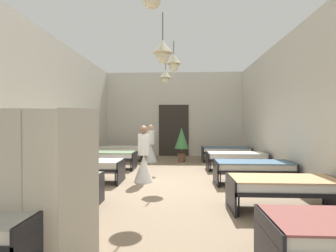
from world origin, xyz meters
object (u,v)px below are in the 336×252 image
(bed_right_row_2, at_px, (253,167))
(nurse_mid_aisle, at_px, (144,162))
(potted_plant, at_px, (182,140))
(bed_right_row_1, at_px, (284,185))
(bed_right_row_4, at_px, (226,150))
(nurse_near_aisle, at_px, (151,149))
(bed_left_row_1, at_px, (47,183))
(bed_left_row_3, at_px, (107,156))
(privacy_screen, at_px, (42,186))
(bed_left_row_4, at_px, (121,150))
(bed_left_row_2, at_px, (86,165))
(bed_right_row_3, at_px, (236,157))

(bed_right_row_2, bearing_deg, nurse_mid_aisle, 177.40)
(potted_plant, bearing_deg, bed_right_row_1, -71.93)
(bed_right_row_4, bearing_deg, nurse_near_aisle, -174.02)
(bed_right_row_2, relative_size, nurse_mid_aisle, 1.28)
(bed_left_row_1, xyz_separation_m, bed_right_row_4, (4.29, 5.69, 0.00))
(nurse_mid_aisle, relative_size, potted_plant, 1.09)
(bed_left_row_3, distance_m, bed_right_row_4, 4.69)
(bed_right_row_1, height_order, privacy_screen, privacy_screen)
(bed_left_row_1, bearing_deg, bed_right_row_2, 23.86)
(bed_left_row_4, bearing_deg, bed_left_row_2, -90.00)
(bed_left_row_4, relative_size, privacy_screen, 1.12)
(bed_right_row_1, distance_m, nurse_near_aisle, 6.15)
(bed_left_row_3, bearing_deg, nurse_near_aisle, 50.87)
(bed_right_row_2, distance_m, nurse_near_aisle, 4.59)
(bed_left_row_3, xyz_separation_m, bed_right_row_3, (4.29, 0.00, 0.00))
(bed_left_row_4, bearing_deg, bed_right_row_4, 0.00)
(privacy_screen, bearing_deg, bed_left_row_3, 83.95)
(bed_left_row_2, height_order, bed_left_row_4, same)
(bed_right_row_4, relative_size, nurse_near_aisle, 1.28)
(bed_left_row_3, distance_m, potted_plant, 3.04)
(bed_left_row_2, xyz_separation_m, bed_left_row_4, (0.00, 3.79, 0.00))
(bed_right_row_1, distance_m, bed_right_row_4, 5.69)
(nurse_mid_aisle, bearing_deg, nurse_near_aisle, 38.37)
(bed_right_row_2, bearing_deg, bed_left_row_4, 138.50)
(bed_right_row_3, bearing_deg, bed_left_row_1, -138.50)
(bed_right_row_1, xyz_separation_m, privacy_screen, (-3.34, -1.84, 0.41))
(bed_right_row_1, distance_m, bed_right_row_3, 3.79)
(nurse_near_aisle, relative_size, nurse_mid_aisle, 1.00)
(bed_left_row_2, bearing_deg, bed_left_row_3, 90.00)
(bed_left_row_1, distance_m, bed_right_row_4, 7.12)
(bed_left_row_4, bearing_deg, bed_right_row_2, -41.50)
(bed_left_row_2, bearing_deg, bed_right_row_2, 0.00)
(bed_right_row_2, relative_size, potted_plant, 1.40)
(bed_left_row_1, xyz_separation_m, bed_right_row_2, (4.29, 1.90, 0.00))
(bed_left_row_3, relative_size, bed_right_row_4, 1.00)
(bed_right_row_1, xyz_separation_m, bed_left_row_3, (-4.29, 3.79, 0.00))
(bed_left_row_3, xyz_separation_m, nurse_near_aisle, (1.29, 1.58, 0.09))
(bed_left_row_3, bearing_deg, privacy_screen, -80.43)
(bed_left_row_2, bearing_deg, bed_right_row_1, -23.86)
(potted_plant, bearing_deg, bed_left_row_3, -146.48)
(nurse_mid_aisle, bearing_deg, bed_right_row_2, -57.85)
(privacy_screen, bearing_deg, bed_right_row_1, 13.31)
(bed_right_row_1, bearing_deg, potted_plant, 108.07)
(bed_right_row_3, distance_m, bed_left_row_4, 4.69)
(bed_right_row_2, height_order, bed_left_row_3, same)
(bed_right_row_3, xyz_separation_m, nurse_mid_aisle, (-2.79, -1.77, 0.09))
(bed_right_row_4, bearing_deg, bed_left_row_3, -156.14)
(bed_left_row_4, relative_size, bed_right_row_4, 1.00)
(bed_left_row_1, xyz_separation_m, bed_right_row_1, (4.29, 0.00, 0.00))
(potted_plant, bearing_deg, privacy_screen, -102.04)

